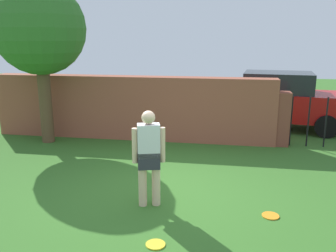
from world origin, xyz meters
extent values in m
plane|color=#336623|center=(0.00, 0.00, 0.00)|extent=(40.00, 40.00, 0.00)
cube|color=brown|center=(-1.50, 3.54, 0.86)|extent=(7.75, 0.50, 1.73)
cylinder|color=brown|center=(-3.64, 2.80, 1.16)|extent=(0.33, 0.33, 2.32)
sphere|color=#337028|center=(-3.64, 2.80, 2.97)|extent=(2.33, 2.33, 2.33)
cylinder|color=beige|center=(0.00, -0.43, 0.42)|extent=(0.14, 0.14, 0.85)
cylinder|color=beige|center=(-0.22, -0.49, 0.42)|extent=(0.14, 0.14, 0.85)
cube|color=#2D2D38|center=(-0.11, -0.46, 0.80)|extent=(0.41, 0.31, 0.28)
cube|color=silver|center=(-0.11, -0.46, 1.12)|extent=(0.41, 0.31, 0.55)
sphere|color=beige|center=(-0.11, -0.46, 1.51)|extent=(0.22, 0.22, 0.22)
cylinder|color=beige|center=(0.11, -0.40, 1.05)|extent=(0.09, 0.09, 0.58)
cylinder|color=beige|center=(-0.33, -0.52, 1.05)|extent=(0.09, 0.09, 0.58)
cube|color=brown|center=(2.47, 3.54, 0.70)|extent=(0.44, 0.44, 1.40)
cylinder|color=black|center=(2.74, 3.54, 0.65)|extent=(0.04, 0.04, 1.30)
cylinder|color=black|center=(3.17, 3.54, 0.65)|extent=(0.04, 0.04, 1.30)
cylinder|color=black|center=(3.59, 3.54, 0.65)|extent=(0.04, 0.04, 1.30)
cube|color=#A51111|center=(2.60, 5.48, 0.72)|extent=(4.36, 2.15, 0.80)
cube|color=#1E2328|center=(2.60, 5.48, 1.42)|extent=(2.15, 1.71, 0.60)
cylinder|color=black|center=(1.15, 4.78, 0.32)|extent=(0.66, 0.29, 0.64)
cylinder|color=black|center=(1.33, 6.47, 0.32)|extent=(0.66, 0.29, 0.64)
cylinder|color=black|center=(3.86, 4.48, 0.32)|extent=(0.66, 0.29, 0.64)
cylinder|color=black|center=(4.05, 6.17, 0.32)|extent=(0.66, 0.29, 0.64)
cylinder|color=yellow|center=(0.24, -1.63, 0.01)|extent=(0.27, 0.27, 0.02)
cylinder|color=orange|center=(1.86, -0.53, 0.01)|extent=(0.27, 0.27, 0.02)
camera|label=1|loc=(1.14, -5.92, 2.75)|focal=38.60mm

